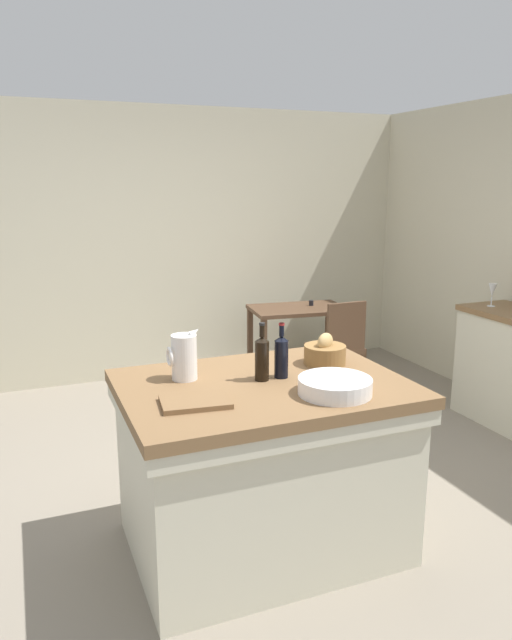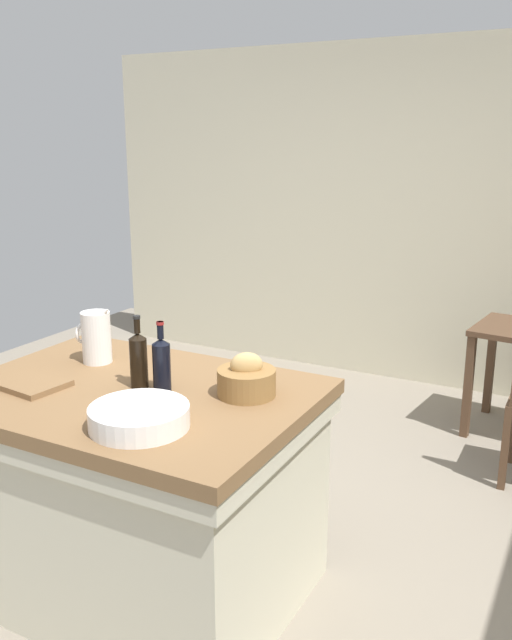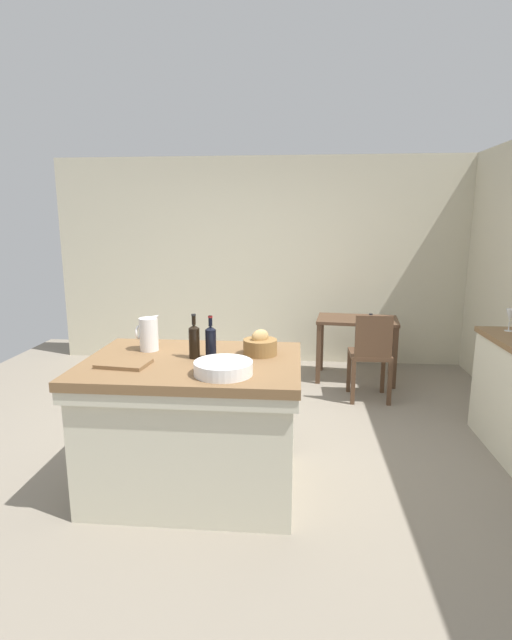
# 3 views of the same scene
# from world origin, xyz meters

# --- Properties ---
(ground_plane) EXTENTS (6.76, 6.76, 0.00)m
(ground_plane) POSITION_xyz_m (0.00, 0.00, 0.00)
(ground_plane) COLOR gray
(wall_back) EXTENTS (5.32, 0.12, 2.60)m
(wall_back) POSITION_xyz_m (0.00, 2.60, 1.30)
(wall_back) COLOR beige
(wall_back) RESTS_ON ground
(island_table) EXTENTS (1.42, 1.04, 0.91)m
(island_table) POSITION_xyz_m (-0.23, -0.54, 0.49)
(island_table) COLOR brown
(island_table) RESTS_ON ground
(writing_desk) EXTENTS (0.96, 0.66, 0.77)m
(writing_desk) POSITION_xyz_m (1.14, 1.87, 0.61)
(writing_desk) COLOR #513826
(writing_desk) RESTS_ON ground
(wooden_chair) EXTENTS (0.41, 0.41, 0.91)m
(wooden_chair) POSITION_xyz_m (1.20, 1.20, 0.50)
(wooden_chair) COLOR #513826
(wooden_chair) RESTS_ON ground
(pitcher) EXTENTS (0.17, 0.13, 0.27)m
(pitcher) POSITION_xyz_m (-0.58, -0.34, 1.03)
(pitcher) COLOR white
(pitcher) RESTS_ON island_table
(wash_bowl) EXTENTS (0.35, 0.35, 0.08)m
(wash_bowl) POSITION_xyz_m (0.02, -0.82, 0.95)
(wash_bowl) COLOR white
(wash_bowl) RESTS_ON island_table
(bread_basket) EXTENTS (0.23, 0.23, 0.18)m
(bread_basket) POSITION_xyz_m (0.21, -0.38, 0.98)
(bread_basket) COLOR olive
(bread_basket) RESTS_ON island_table
(cutting_board) EXTENTS (0.33, 0.25, 0.02)m
(cutting_board) POSITION_xyz_m (-0.63, -0.70, 0.93)
(cutting_board) COLOR brown
(cutting_board) RESTS_ON island_table
(wine_bottle_dark) EXTENTS (0.07, 0.07, 0.29)m
(wine_bottle_dark) POSITION_xyz_m (-0.11, -0.50, 1.03)
(wine_bottle_dark) COLOR black
(wine_bottle_dark) RESTS_ON island_table
(wine_bottle_amber) EXTENTS (0.07, 0.07, 0.30)m
(wine_bottle_amber) POSITION_xyz_m (-0.22, -0.50, 1.04)
(wine_bottle_amber) COLOR black
(wine_bottle_amber) RESTS_ON island_table
(wine_glass_middle) EXTENTS (0.07, 0.07, 0.19)m
(wine_glass_middle) POSITION_xyz_m (2.21, 0.51, 1.04)
(wine_glass_middle) COLOR white
(wine_glass_middle) RESTS_ON side_cabinet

